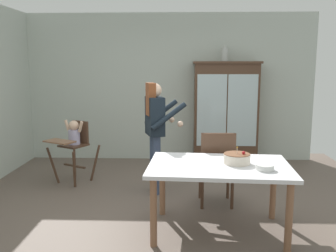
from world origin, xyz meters
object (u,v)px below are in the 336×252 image
Objects in this scene: ceramic_vase at (225,54)px; dining_chair_far_side at (217,164)px; china_cabinet at (225,113)px; serving_bowl at (265,167)px; birthday_cake at (237,158)px; adult_person at (155,124)px; dining_table at (219,173)px; high_chair_with_toddler at (74,140)px.

ceramic_vase reaches higher than dining_chair_far_side.
china_cabinet reaches higher than serving_bowl.
dining_chair_far_side is (-0.14, 0.66, -0.24)m from birthday_cake.
adult_person reaches higher than dining_table.
high_chair_with_toddler is (-2.41, -1.22, -0.27)m from china_cabinet.
serving_bowl is at bearing -88.59° from ceramic_vase.
china_cabinet is 2.80m from birthday_cake.
dining_chair_far_side is at bearing -99.25° from china_cabinet.
dining_chair_far_side reaches higher than serving_bowl.
adult_person is 1.51m from birthday_cake.
china_cabinet is 1.91× the size of dining_chair_far_side.
high_chair_with_toddler is at bearing 141.31° from dining_table.
serving_bowl is (1.18, -1.40, -0.20)m from adult_person.
dining_table is 0.71m from dining_chair_far_side.
dining_table is 1.58× the size of dining_chair_far_side.
birthday_cake is at bearing 100.99° from dining_chair_far_side.
high_chair_with_toddler is at bearing -24.75° from dining_chair_far_side.
serving_bowl is at bearing -157.69° from adult_person.
serving_bowl is 0.19× the size of dining_chair_far_side.
ceramic_vase is at bearing 86.57° from birthday_cake.
high_chair_with_toddler is 0.99× the size of dining_chair_far_side.
serving_bowl is (0.03, -3.02, -0.15)m from china_cabinet.
china_cabinet is 10.17× the size of serving_bowl.
ceramic_vase is 3.02m from birthday_cake.
birthday_cake is at bearing 12.88° from dining_table.
adult_person is at bearing -124.21° from ceramic_vase.
dining_table is at bearing -97.14° from ceramic_vase.
ceramic_vase is 0.28× the size of dining_chair_far_side.
dining_table is at bearing 155.81° from serving_bowl.
china_cabinet is 1.20× the size of adult_person.
high_chair_with_toddler is 5.28× the size of serving_bowl.
dining_chair_far_side reaches higher than dining_table.
serving_bowl is (0.07, -3.03, -1.18)m from ceramic_vase.
dining_chair_far_side is (0.05, 0.70, -0.09)m from dining_table.
adult_person reaches higher than dining_chair_far_side.
dining_table is at bearing -9.52° from high_chair_with_toddler.
china_cabinet reaches higher than dining_chair_far_side.
birthday_cake reaches higher than serving_bowl.
dining_table is (2.02, -1.61, -0.01)m from high_chair_with_toddler.
china_cabinet is 1.93× the size of high_chair_with_toddler.
serving_bowl is (0.43, -0.19, 0.12)m from dining_table.
ceramic_vase is at bearing 174.67° from china_cabinet.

